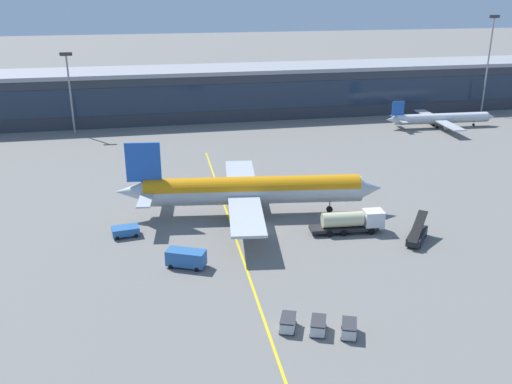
% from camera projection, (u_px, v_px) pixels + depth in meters
% --- Properties ---
extents(ground_plane, '(700.00, 700.00, 0.00)m').
position_uv_depth(ground_plane, '(262.00, 229.00, 84.13)').
color(ground_plane, slate).
extents(apron_lead_in_line, '(2.02, 79.99, 0.01)m').
position_uv_depth(apron_lead_in_line, '(232.00, 226.00, 85.16)').
color(apron_lead_in_line, yellow).
rests_on(apron_lead_in_line, ground_plane).
extents(terminal_building, '(223.40, 17.41, 13.21)m').
position_uv_depth(terminal_building, '(228.00, 92.00, 153.72)').
color(terminal_building, '#2D333D').
rests_on(terminal_building, ground_plane).
extents(main_airliner, '(41.89, 33.17, 12.08)m').
position_uv_depth(main_airliner, '(251.00, 190.00, 88.16)').
color(main_airliner, '#B2B7BC').
rests_on(main_airliner, ground_plane).
extents(fuel_tanker, '(10.96, 3.33, 3.25)m').
position_uv_depth(fuel_tanker, '(352.00, 221.00, 82.61)').
color(fuel_tanker, '#232326').
rests_on(fuel_tanker, ground_plane).
extents(crew_van, '(5.42, 4.00, 2.30)m').
position_uv_depth(crew_van, '(187.00, 258.00, 72.61)').
color(crew_van, '#285B9E').
rests_on(crew_van, ground_plane).
extents(pushback_tug, '(4.07, 2.78, 1.40)m').
position_uv_depth(pushback_tug, '(125.00, 231.00, 81.66)').
color(pushback_tug, '#285B9E').
rests_on(pushback_tug, ground_plane).
extents(belt_loader, '(5.28, 6.26, 3.49)m').
position_uv_depth(belt_loader, '(417.00, 235.00, 79.92)').
color(belt_loader, black).
rests_on(belt_loader, ground_plane).
extents(baggage_cart_0, '(2.40, 3.03, 1.48)m').
position_uv_depth(baggage_cart_0, '(288.00, 323.00, 59.67)').
color(baggage_cart_0, '#B2B7BC').
rests_on(baggage_cart_0, ground_plane).
extents(baggage_cart_1, '(2.40, 3.03, 1.48)m').
position_uv_depth(baggage_cart_1, '(318.00, 326.00, 59.16)').
color(baggage_cart_1, '#B2B7BC').
rests_on(baggage_cart_1, ground_plane).
extents(baggage_cart_2, '(2.40, 3.03, 1.48)m').
position_uv_depth(baggage_cart_2, '(349.00, 329.00, 58.65)').
color(baggage_cart_2, '#B2B7BC').
rests_on(baggage_cart_2, ground_plane).
extents(commuter_jet_far, '(29.24, 23.30, 7.02)m').
position_uv_depth(commuter_jet_far, '(441.00, 118.00, 142.59)').
color(commuter_jet_far, '#B2B7BC').
rests_on(commuter_jet_far, ground_plane).
extents(apron_light_mast_0, '(2.80, 0.50, 19.36)m').
position_uv_depth(apron_light_mast_0, '(69.00, 86.00, 133.55)').
color(apron_light_mast_0, gray).
rests_on(apron_light_mast_0, ground_plane).
extents(apron_light_mast_2, '(2.80, 0.50, 26.54)m').
position_uv_depth(apron_light_mast_2, '(489.00, 58.00, 152.74)').
color(apron_light_mast_2, gray).
rests_on(apron_light_mast_2, ground_plane).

